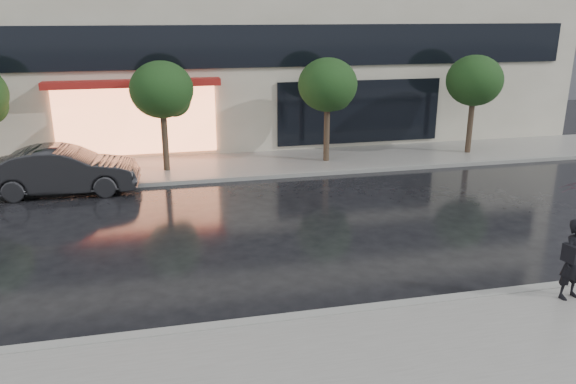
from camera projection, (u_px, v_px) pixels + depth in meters
name	position (u px, v px, depth m)	size (l,w,h in m)	color
ground	(325.00, 292.00, 11.69)	(120.00, 120.00, 0.00)	black
sidewalk_far	(248.00, 165.00, 21.19)	(60.00, 3.50, 0.12)	slate
curb_near	(340.00, 313.00, 10.74)	(60.00, 0.25, 0.14)	gray
curb_far	(256.00, 177.00, 19.56)	(60.00, 0.25, 0.14)	gray
tree_mid_west	(163.00, 92.00, 19.48)	(2.20, 2.20, 3.99)	#33261C
tree_mid_east	(329.00, 87.00, 20.75)	(2.20, 2.20, 3.99)	#33261C
tree_far_east	(475.00, 82.00, 22.02)	(2.20, 2.20, 3.99)	#33261C
parked_car	(64.00, 170.00, 17.84)	(1.60, 4.60, 1.52)	#232326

